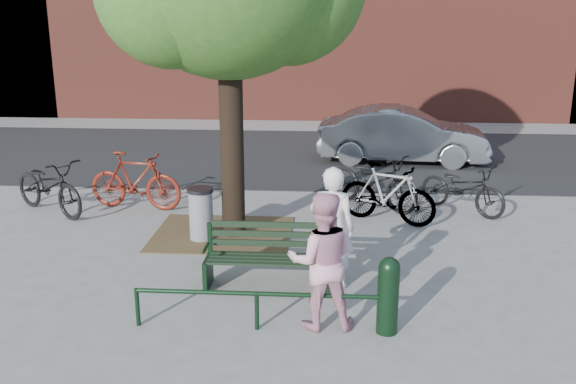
# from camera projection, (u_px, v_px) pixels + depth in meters

# --- Properties ---
(ground) EXTENTS (90.00, 90.00, 0.00)m
(ground) POSITION_uv_depth(u_px,v_px,m) (267.00, 288.00, 9.12)
(ground) COLOR gray
(ground) RESTS_ON ground
(dirt_pit) EXTENTS (2.40, 2.00, 0.02)m
(dirt_pit) POSITION_uv_depth(u_px,v_px,m) (223.00, 234.00, 11.29)
(dirt_pit) COLOR brown
(dirt_pit) RESTS_ON ground
(road) EXTENTS (40.00, 7.00, 0.01)m
(road) POSITION_uv_depth(u_px,v_px,m) (299.00, 155.00, 17.26)
(road) COLOR black
(road) RESTS_ON ground
(park_bench) EXTENTS (1.74, 0.54, 0.97)m
(park_bench) POSITION_uv_depth(u_px,v_px,m) (267.00, 255.00, 9.06)
(park_bench) COLOR black
(park_bench) RESTS_ON ground
(guard_railing) EXTENTS (3.06, 0.06, 0.51)m
(guard_railing) POSITION_uv_depth(u_px,v_px,m) (257.00, 299.00, 7.86)
(guard_railing) COLOR black
(guard_railing) RESTS_ON ground
(person_left) EXTENTS (0.71, 0.54, 1.77)m
(person_left) POSITION_uv_depth(u_px,v_px,m) (332.00, 228.00, 8.96)
(person_left) COLOR silver
(person_left) RESTS_ON ground
(person_right) EXTENTS (0.91, 0.74, 1.75)m
(person_right) POSITION_uv_depth(u_px,v_px,m) (322.00, 261.00, 7.82)
(person_right) COLOR #CF8EA0
(person_right) RESTS_ON ground
(bollard) EXTENTS (0.26, 0.26, 0.99)m
(bollard) POSITION_uv_depth(u_px,v_px,m) (388.00, 293.00, 7.76)
(bollard) COLOR black
(bollard) RESTS_ON ground
(litter_bin) EXTENTS (0.45, 0.45, 0.91)m
(litter_bin) POSITION_uv_depth(u_px,v_px,m) (201.00, 214.00, 10.92)
(litter_bin) COLOR gray
(litter_bin) RESTS_ON ground
(bicycle_a) EXTENTS (2.13, 1.76, 1.09)m
(bicycle_a) POSITION_uv_depth(u_px,v_px,m) (49.00, 186.00, 12.32)
(bicycle_a) COLOR black
(bicycle_a) RESTS_ON ground
(bicycle_b) EXTENTS (1.97, 0.84, 1.15)m
(bicycle_b) POSITION_uv_depth(u_px,v_px,m) (135.00, 181.00, 12.58)
(bicycle_b) COLOR #5B170D
(bicycle_b) RESTS_ON ground
(bicycle_c) EXTENTS (2.09, 1.88, 1.10)m
(bicycle_c) POSITION_uv_depth(u_px,v_px,m) (373.00, 180.00, 12.69)
(bicycle_c) COLOR black
(bicycle_c) RESTS_ON ground
(bicycle_d) EXTENTS (1.90, 1.26, 1.11)m
(bicycle_d) POSITION_uv_depth(u_px,v_px,m) (388.00, 193.00, 11.78)
(bicycle_d) COLOR gray
(bicycle_d) RESTS_ON ground
(bicycle_e) EXTENTS (1.79, 1.70, 0.96)m
(bicycle_e) POSITION_uv_depth(u_px,v_px,m) (463.00, 188.00, 12.40)
(bicycle_e) COLOR black
(bicycle_e) RESTS_ON ground
(parked_car) EXTENTS (4.36, 1.79, 1.41)m
(parked_car) POSITION_uv_depth(u_px,v_px,m) (402.00, 135.00, 16.36)
(parked_car) COLOR slate
(parked_car) RESTS_ON ground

